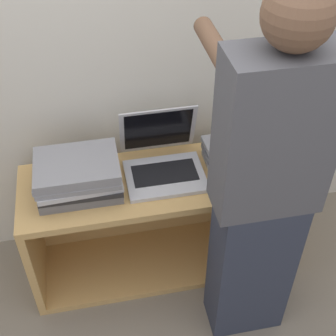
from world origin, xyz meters
TOP-DOWN VIEW (x-y plane):
  - ground_plane at (0.00, 0.00)m, footprint 12.00×12.00m
  - wall_back at (0.00, 0.56)m, footprint 8.00×0.05m
  - cart at (0.00, 0.29)m, footprint 1.37×0.45m
  - laptop_open at (0.00, 0.28)m, footprint 0.37×0.36m
  - laptop_stack_left at (-0.40, 0.23)m, footprint 0.38×0.30m
  - laptop_stack_right at (0.40, 0.22)m, footprint 0.39×0.30m
  - person at (0.31, -0.18)m, footprint 0.40×0.53m

SIDE VIEW (x-z plane):
  - ground_plane at x=0.00m, z-range 0.00..0.00m
  - cart at x=0.00m, z-range 0.00..0.61m
  - laptop_open at x=0.00m, z-range 0.53..0.82m
  - laptop_stack_right at x=0.40m, z-range 0.61..0.74m
  - laptop_stack_left at x=-0.40m, z-range 0.61..0.78m
  - person at x=0.31m, z-range 0.01..1.67m
  - wall_back at x=0.00m, z-range 0.00..2.40m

